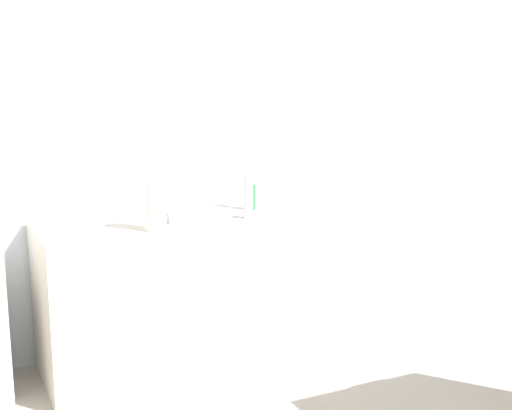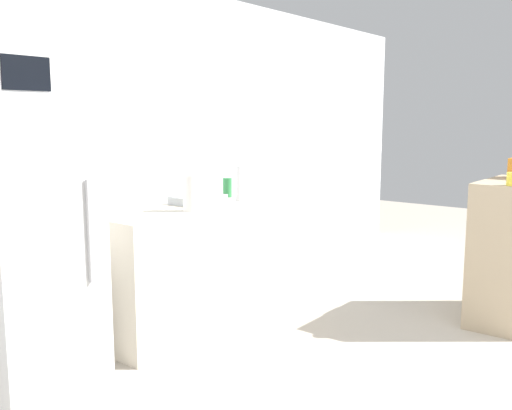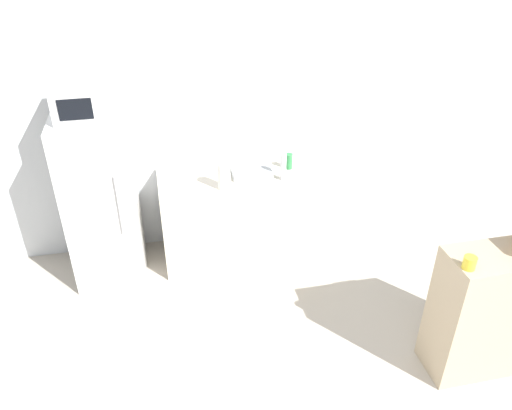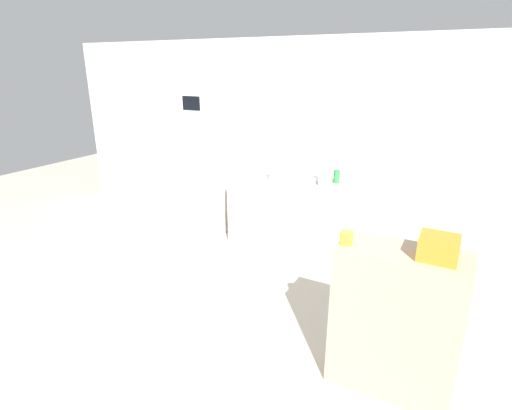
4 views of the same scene
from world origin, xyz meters
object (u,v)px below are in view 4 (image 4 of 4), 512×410
Objects in this scene: microwave at (203,102)px; bottle_short at (337,176)px; refrigerator at (206,174)px; bottle_tall at (321,175)px; jar at (346,238)px; basket at (439,248)px; paper_towel_roll at (274,171)px.

bottle_short is at bearing 2.66° from microwave.
bottle_short is at bearing 2.62° from refrigerator.
bottle_tall is 2.94× the size of jar.
jar is at bearing -37.44° from microwave.
basket is 2.52× the size of jar.
paper_towel_roll is (-1.40, 1.76, -0.09)m from jar.
bottle_short is 0.76m from paper_towel_roll.
microwave is 3.10× the size of bottle_short.
jar is at bearing -51.38° from paper_towel_roll.
microwave reaches higher than bottle_short.
microwave is at bearing -177.34° from bottle_short.
bottle_short is at bearing 62.47° from bottle_tall.
microwave is 3.70m from basket.
basket is (1.39, -1.75, 0.12)m from bottle_tall.
basket reaches higher than bottle_tall.
bottle_short is (0.12, 0.23, -0.06)m from bottle_tall.
microwave is (-0.00, -0.00, 0.97)m from refrigerator.
jar is (0.82, -1.81, 0.09)m from bottle_tall.
bottle_short is 1.69× the size of jar.
paper_towel_roll is (1.14, -0.19, -0.75)m from microwave.
bottle_tall is 0.59m from paper_towel_roll.
jar is (0.70, -2.04, 0.14)m from bottle_short.
refrigerator is 3.67m from basket.
microwave is 2.01m from bottle_short.
microwave is at bearing 142.56° from jar.
basket reaches higher than paper_towel_roll.
basket is 0.91× the size of paper_towel_roll.
jar is at bearing -70.97° from bottle_short.
bottle_tall is (1.73, -0.14, -0.74)m from microwave.
basket is (1.27, -1.98, 0.18)m from bottle_short.
basket is (3.12, -1.89, -0.62)m from microwave.
bottle_tall reaches higher than bottle_short.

